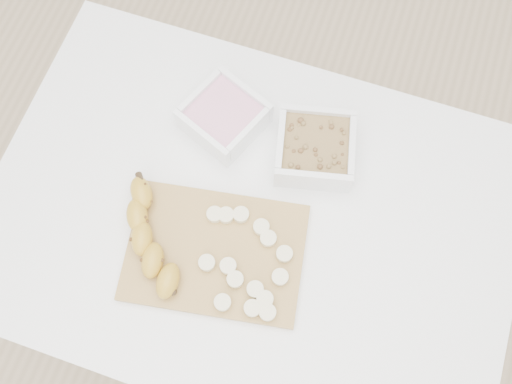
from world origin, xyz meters
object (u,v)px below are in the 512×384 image
(bowl_yogurt, at_px, (224,116))
(banana, at_px, (151,240))
(table, at_px, (251,230))
(cutting_board, at_px, (215,252))
(bowl_granola, at_px, (315,148))

(bowl_yogurt, bearing_deg, banana, -98.37)
(table, relative_size, banana, 4.40)
(table, distance_m, cutting_board, 0.14)
(table, bearing_deg, banana, -144.63)
(bowl_yogurt, xyz_separation_m, banana, (-0.04, -0.28, 0.00))
(bowl_granola, xyz_separation_m, banana, (-0.23, -0.27, -0.00))
(bowl_granola, bearing_deg, table, -115.42)
(table, relative_size, bowl_yogurt, 5.63)
(bowl_granola, bearing_deg, banana, -130.54)
(table, bearing_deg, bowl_granola, 64.58)
(bowl_yogurt, relative_size, cutting_board, 0.55)
(bowl_granola, relative_size, banana, 0.76)
(bowl_yogurt, height_order, cutting_board, bowl_yogurt)
(table, distance_m, bowl_yogurt, 0.24)
(table, bearing_deg, bowl_yogurt, 123.80)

